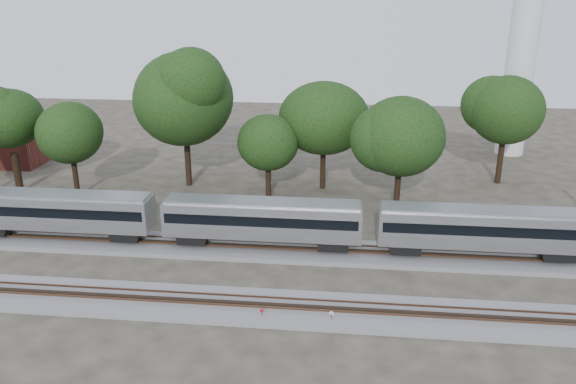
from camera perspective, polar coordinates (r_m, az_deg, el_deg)
name	(u,v)px	position (r m, az deg, el deg)	size (l,w,h in m)	color
ground	(222,281)	(46.71, -6.73, -8.98)	(160.00, 160.00, 0.00)	#383328
track_far	(236,248)	(51.85, -5.30, -5.66)	(160.00, 5.00, 0.73)	slate
track_near	(210,304)	(43.23, -7.92, -11.22)	(160.00, 5.00, 0.73)	slate
train	(483,227)	(51.10, 19.24, -3.39)	(130.17, 3.17, 4.68)	silver
switch_stand_red	(262,313)	(41.06, -2.68, -12.19)	(0.30, 0.06, 0.94)	#512D19
switch_stand_white	(331,316)	(40.73, 4.44, -12.43)	(0.32, 0.13, 1.02)	#512D19
switch_lever	(302,321)	(41.05, 1.44, -12.92)	(0.50, 0.30, 0.30)	#512D19
brick_building	(7,146)	(86.48, -26.64, 4.19)	(10.13, 7.18, 4.84)	maroon
tree_1	(8,119)	(71.56, -26.54, 6.69)	(8.99, 8.99, 12.68)	black
tree_2	(70,133)	(67.29, -21.28, 5.61)	(7.72, 7.72, 10.88)	black
tree_3	(184,99)	(67.52, -10.51, 9.30)	(10.80, 10.80, 15.23)	black
tree_4	(268,143)	(63.29, -2.06, 5.01)	(6.51, 6.51, 9.17)	black
tree_5	(324,118)	(65.74, 3.66, 7.48)	(8.72, 8.72, 12.29)	black
tree_6	(401,137)	(59.54, 11.40, 5.53)	(8.36, 8.36, 11.78)	black
tree_7	(507,110)	(72.30, 21.33, 7.74)	(9.27, 9.27, 13.07)	black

